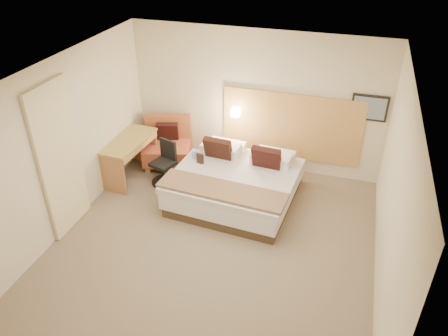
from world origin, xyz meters
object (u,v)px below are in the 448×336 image
(lounge_chair, at_px, (168,146))
(side_table, at_px, (196,174))
(desk_chair, at_px, (165,166))
(desk, at_px, (129,148))
(bed, at_px, (236,183))

(lounge_chair, height_order, side_table, lounge_chair)
(side_table, distance_m, desk_chair, 0.62)
(desk, bearing_deg, side_table, -0.12)
(lounge_chair, bearing_deg, desk_chair, -70.64)
(side_table, xyz_separation_m, desk, (-1.32, 0.00, 0.32))
(bed, distance_m, desk_chair, 1.42)
(bed, xyz_separation_m, side_table, (-0.79, 0.11, -0.02))
(side_table, bearing_deg, desk, 179.88)
(bed, height_order, side_table, bed)
(lounge_chair, relative_size, desk_chair, 1.29)
(bed, bearing_deg, desk_chair, 175.49)
(side_table, height_order, desk, desk)
(desk_chair, bearing_deg, lounge_chair, 109.36)
(lounge_chair, xyz_separation_m, side_table, (0.87, -0.70, -0.07))
(bed, xyz_separation_m, desk_chair, (-1.41, 0.11, 0.02))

